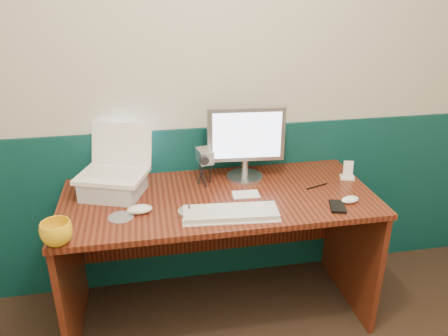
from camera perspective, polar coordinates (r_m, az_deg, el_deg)
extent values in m
cube|color=beige|center=(2.44, 0.93, 11.11)|extent=(3.50, 0.04, 2.50)
cube|color=#072F2D|center=(2.70, 0.88, -4.71)|extent=(3.48, 0.02, 1.00)
cube|color=#3D130B|center=(2.44, -0.66, -11.50)|extent=(1.60, 0.70, 0.75)
cube|color=silver|center=(2.31, -14.25, -2.30)|extent=(0.35, 0.32, 0.10)
cube|color=silver|center=(2.06, 0.87, -6.00)|extent=(0.45, 0.19, 0.03)
ellipsoid|color=white|center=(2.26, 16.14, -3.97)|extent=(0.11, 0.08, 0.03)
ellipsoid|color=white|center=(2.12, -10.93, -5.30)|extent=(0.12, 0.07, 0.04)
imported|color=yellow|center=(1.96, -21.02, -7.93)|extent=(0.16, 0.16, 0.10)
cylinder|color=silver|center=(2.07, -4.55, -5.82)|extent=(0.11, 0.11, 0.02)
cylinder|color=silver|center=(2.11, -13.32, -6.24)|extent=(0.12, 0.12, 0.00)
cylinder|color=black|center=(2.39, 12.06, -2.34)|extent=(0.13, 0.05, 0.01)
cube|color=white|center=(2.26, 2.87, -3.46)|extent=(0.14, 0.10, 0.00)
cube|color=white|center=(2.53, 15.76, -1.19)|extent=(0.09, 0.08, 0.01)
cube|color=white|center=(2.51, 15.89, -0.10)|extent=(0.06, 0.04, 0.09)
cube|color=black|center=(2.20, 14.60, -4.90)|extent=(0.10, 0.13, 0.01)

